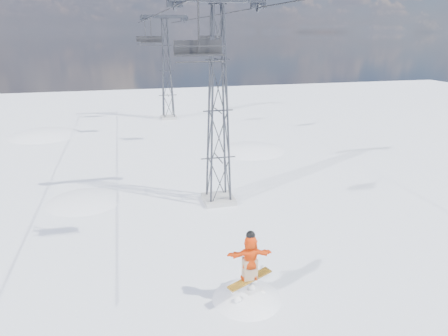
{
  "coord_description": "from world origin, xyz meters",
  "views": [
    {
      "loc": [
        -4.29,
        -13.41,
        9.62
      ],
      "look_at": [
        -0.0,
        3.49,
        3.68
      ],
      "focal_mm": 32.0,
      "sensor_mm": 36.0,
      "label": 1
    }
  ],
  "objects_px": {
    "lift_tower_near": "(218,111)",
    "lift_tower_far": "(167,71)",
    "lift_chair_near": "(199,49)",
    "snowboarder_jump": "(246,333)"
  },
  "relations": [
    {
      "from": "lift_tower_near",
      "to": "snowboarder_jump",
      "type": "distance_m",
      "value": 11.69
    },
    {
      "from": "snowboarder_jump",
      "to": "lift_chair_near",
      "type": "relative_size",
      "value": 3.04
    },
    {
      "from": "lift_tower_far",
      "to": "snowboarder_jump",
      "type": "xyz_separation_m",
      "value": [
        -1.1,
        -34.24,
        -7.09
      ]
    },
    {
      "from": "lift_tower_near",
      "to": "lift_tower_far",
      "type": "height_order",
      "value": "same"
    },
    {
      "from": "lift_tower_far",
      "to": "snowboarder_jump",
      "type": "bearing_deg",
      "value": -91.84
    },
    {
      "from": "lift_tower_near",
      "to": "lift_chair_near",
      "type": "height_order",
      "value": "lift_tower_near"
    },
    {
      "from": "lift_chair_near",
      "to": "lift_tower_far",
      "type": "bearing_deg",
      "value": 85.96
    },
    {
      "from": "lift_tower_far",
      "to": "lift_chair_near",
      "type": "height_order",
      "value": "lift_tower_far"
    },
    {
      "from": "snowboarder_jump",
      "to": "lift_chair_near",
      "type": "xyz_separation_m",
      "value": [
        -1.1,
        3.05,
        10.63
      ]
    },
    {
      "from": "lift_chair_near",
      "to": "snowboarder_jump",
      "type": "bearing_deg",
      "value": -70.22
    }
  ]
}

